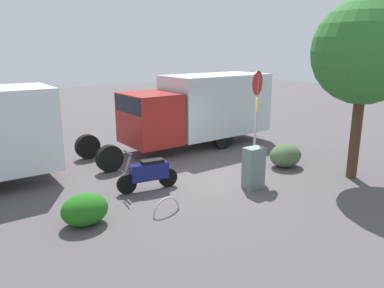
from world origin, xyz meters
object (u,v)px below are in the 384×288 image
(stop_sign, at_px, (256,106))
(utility_cabinet, at_px, (254,168))
(motorcycle, at_px, (149,173))
(bike_rack_hoop, at_px, (166,213))
(street_tree, at_px, (365,52))
(box_truck_near, at_px, (198,108))

(stop_sign, relative_size, utility_cabinet, 2.72)
(motorcycle, distance_m, bike_rack_hoop, 1.76)
(motorcycle, height_order, street_tree, street_tree)
(utility_cabinet, bearing_deg, bike_rack_hoop, 0.24)
(motorcycle, xyz_separation_m, bike_rack_hoop, (0.43, 1.62, -0.52))
(motorcycle, xyz_separation_m, stop_sign, (-3.58, 0.61, 1.67))
(motorcycle, relative_size, street_tree, 0.33)
(box_truck_near, relative_size, motorcycle, 4.45)
(stop_sign, distance_m, utility_cabinet, 2.14)
(motorcycle, relative_size, stop_sign, 0.55)
(motorcycle, bearing_deg, stop_sign, 179.39)
(box_truck_near, height_order, stop_sign, stop_sign)
(street_tree, distance_m, bike_rack_hoop, 7.34)
(street_tree, bearing_deg, stop_sign, -45.12)
(motorcycle, distance_m, street_tree, 7.17)
(stop_sign, xyz_separation_m, bike_rack_hoop, (4.01, 1.01, -2.20))
(stop_sign, xyz_separation_m, utility_cabinet, (1.02, 1.00, -1.59))
(box_truck_near, height_order, motorcycle, box_truck_near)
(motorcycle, height_order, stop_sign, stop_sign)
(motorcycle, height_order, utility_cabinet, utility_cabinet)
(stop_sign, bearing_deg, utility_cabinet, 44.23)
(utility_cabinet, bearing_deg, motorcycle, -32.23)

